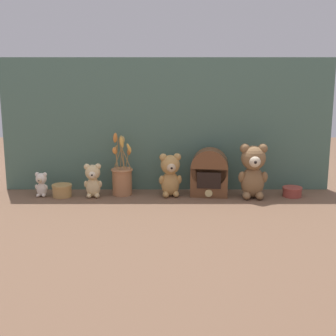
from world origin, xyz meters
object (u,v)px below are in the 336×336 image
decorative_tin_short (63,190)px  flower_vase (123,177)px  decorative_tin_tall (293,192)px  teddy_bear_large (254,170)px  teddy_bear_tiny (42,184)px  teddy_bear_medium (171,174)px  vintage_radio (211,174)px  teddy_bear_small (94,180)px

decorative_tin_short → flower_vase: bearing=7.5°
flower_vase → decorative_tin_tall: size_ratio=3.16×
teddy_bear_large → teddy_bear_tiny: 1.20m
teddy_bear_tiny → flower_vase: flower_vase is taller
teddy_bear_large → decorative_tin_tall: bearing=7.0°
teddy_bear_tiny → flower_vase: (0.45, 0.04, 0.03)m
teddy_bear_medium → vintage_radio: (0.22, 0.01, 0.00)m
teddy_bear_large → decorative_tin_short: 1.08m
teddy_bear_large → flower_vase: flower_vase is taller
flower_vase → teddy_bear_small: bearing=-161.9°
flower_vase → decorative_tin_short: size_ratio=3.15×
teddy_bear_tiny → decorative_tin_tall: size_ratio=1.25×
teddy_bear_small → vintage_radio: (0.66, 0.03, 0.03)m
vintage_radio → decorative_tin_short: (-0.84, -0.02, -0.09)m
teddy_bear_medium → flower_vase: 0.28m
teddy_bear_large → vintage_radio: bearing=169.2°
teddy_bear_large → decorative_tin_short: bearing=178.7°
teddy_bear_tiny → vintage_radio: 0.95m
teddy_bear_tiny → decorative_tin_short: size_ratio=1.25×
teddy_bear_medium → decorative_tin_short: (-0.61, -0.01, -0.09)m
teddy_bear_large → decorative_tin_tall: teddy_bear_large is taller
teddy_bear_large → flower_vase: size_ratio=0.87×
vintage_radio → decorative_tin_tall: size_ratio=2.41×
teddy_bear_large → teddy_bear_small: size_ratio=1.60×
teddy_bear_tiny → decorative_tin_short: (0.12, -0.00, -0.04)m
vintage_radio → decorative_tin_tall: vintage_radio is taller
teddy_bear_large → decorative_tin_short: size_ratio=2.75×
flower_vase → vintage_radio: (0.50, -0.02, 0.03)m
vintage_radio → decorative_tin_short: vintage_radio is taller
flower_vase → decorative_tin_short: flower_vase is taller
teddy_bear_tiny → decorative_tin_tall: teddy_bear_tiny is taller
flower_vase → decorative_tin_short: 0.35m
teddy_bear_medium → teddy_bear_small: teddy_bear_medium is taller
teddy_bear_large → teddy_bear_tiny: (-1.19, 0.03, -0.09)m
teddy_bear_medium → vintage_radio: 0.22m
teddy_bear_medium → flower_vase: bearing=173.1°
teddy_bear_medium → teddy_bear_tiny: bearing=-179.5°
teddy_bear_medium → decorative_tin_tall: 0.70m
teddy_bear_large → teddy_bear_medium: size_ratio=1.25×
decorative_tin_short → teddy_bear_large: bearing=-1.3°
teddy_bear_medium → decorative_tin_short: 0.62m
teddy_bear_small → flower_vase: 0.17m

